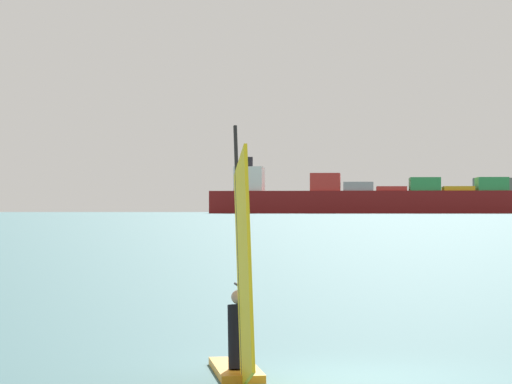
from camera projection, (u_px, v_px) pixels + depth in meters
The scene contains 3 objects.
ground_plane at pixel (355, 377), 17.89m from camera, with size 4000.00×4000.00×0.00m, color #386066.
windsurfer at pixel (240, 314), 17.76m from camera, with size 1.69×3.32×4.03m.
cargo_ship at pixel (367, 198), 682.73m from camera, with size 189.45×62.58×33.60m.
Camera 1 is at (3.45, -17.66, 2.60)m, focal length 81.40 mm.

